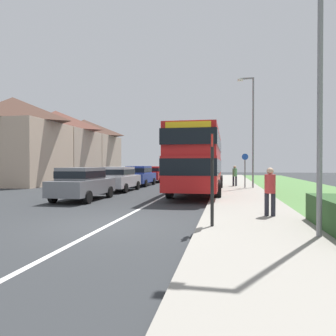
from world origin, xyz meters
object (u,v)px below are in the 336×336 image
at_px(pedestrian_at_stop, 270,189).
at_px(street_lamp_near, 316,39).
at_px(pedestrian_walking_away, 235,175).
at_px(parked_car_red, 154,173).
at_px(parked_car_silver, 118,178).
at_px(parked_car_blue, 139,175).
at_px(parked_car_grey, 83,182).
at_px(cycle_route_sign, 245,169).
at_px(bus_stop_sign, 212,173).
at_px(street_lamp_mid, 252,126).
at_px(double_decker_bus, 199,158).

height_order(pedestrian_at_stop, street_lamp_near, street_lamp_near).
bearing_deg(pedestrian_walking_away, parked_car_red, 143.36).
height_order(parked_car_silver, parked_car_blue, parked_car_blue).
height_order(parked_car_grey, street_lamp_near, street_lamp_near).
distance_m(cycle_route_sign, street_lamp_near, 14.89).
bearing_deg(pedestrian_at_stop, bus_stop_sign, -131.92).
distance_m(cycle_route_sign, street_lamp_mid, 3.12).
height_order(double_decker_bus, parked_car_red, double_decker_bus).
distance_m(street_lamp_near, street_lamp_mid, 14.81).
height_order(parked_car_silver, bus_stop_sign, bus_stop_sign).
relative_size(bus_stop_sign, cycle_route_sign, 1.03).
bearing_deg(cycle_route_sign, parked_car_silver, -160.52).
height_order(pedestrian_walking_away, cycle_route_sign, cycle_route_sign).
xyz_separation_m(bus_stop_sign, street_lamp_mid, (2.14, 14.09, 2.96)).
bearing_deg(bus_stop_sign, parked_car_blue, 112.60).
bearing_deg(street_lamp_near, double_decker_bus, 108.21).
bearing_deg(pedestrian_walking_away, bus_stop_sign, -93.74).
xyz_separation_m(double_decker_bus, street_lamp_mid, (3.41, 3.72, 2.36)).
distance_m(parked_car_blue, pedestrian_walking_away, 7.63).
relative_size(parked_car_blue, parked_car_red, 0.98).
xyz_separation_m(parked_car_red, pedestrian_walking_away, (7.69, -5.72, 0.11)).
relative_size(parked_car_silver, street_lamp_mid, 0.53).
bearing_deg(cycle_route_sign, pedestrian_walking_away, 110.40).
distance_m(parked_car_red, cycle_route_sign, 11.22).
bearing_deg(parked_car_blue, double_decker_bus, -45.87).
height_order(parked_car_red, street_lamp_near, street_lamp_near).
xyz_separation_m(parked_car_blue, street_lamp_near, (8.98, -16.58, 3.76)).
height_order(bus_stop_sign, street_lamp_near, street_lamp_near).
relative_size(pedestrian_walking_away, street_lamp_near, 0.20).
bearing_deg(street_lamp_near, parked_car_silver, 127.73).
bearing_deg(pedestrian_at_stop, pedestrian_walking_away, 93.07).
distance_m(parked_car_grey, bus_stop_sign, 8.74).
bearing_deg(cycle_route_sign, pedestrian_at_stop, -89.64).
bearing_deg(double_decker_bus, cycle_route_sign, 49.38).
xyz_separation_m(double_decker_bus, parked_car_blue, (-5.33, 5.49, -1.25)).
xyz_separation_m(parked_car_silver, pedestrian_walking_away, (7.61, 4.68, 0.09)).
bearing_deg(parked_car_silver, parked_car_grey, -89.76).
relative_size(parked_car_blue, pedestrian_at_stop, 2.65).
height_order(parked_car_silver, parked_car_red, parked_car_silver).
relative_size(parked_car_silver, parked_car_blue, 0.95).
relative_size(parked_car_silver, parked_car_red, 0.93).
height_order(parked_car_grey, parked_car_silver, parked_car_grey).
relative_size(double_decker_bus, parked_car_red, 2.42).
xyz_separation_m(parked_car_red, pedestrian_at_stop, (8.42, -19.33, 0.11)).
distance_m(parked_car_blue, parked_car_red, 5.42).
bearing_deg(parked_car_red, street_lamp_near, -67.65).
height_order(pedestrian_walking_away, street_lamp_mid, street_lamp_mid).
bearing_deg(pedestrian_at_stop, double_decker_bus, 109.72).
bearing_deg(parked_car_grey, parked_car_blue, 90.15).
bearing_deg(parked_car_grey, street_lamp_mid, 43.86).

